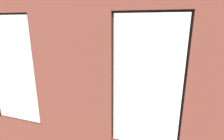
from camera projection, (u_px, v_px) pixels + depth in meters
ground_plane at (119, 102)px, 5.69m from camera, size 6.29×6.28×0.10m
brick_wall_with_windows at (74, 88)px, 2.76m from camera, size 5.69×0.30×3.01m
white_wall_right at (39, 52)px, 5.92m from camera, size 0.10×5.28×3.01m
couch_by_window at (94, 129)px, 3.64m from camera, size 1.80×0.87×0.80m
couch_left at (196, 113)px, 4.26m from camera, size 1.01×2.15×0.80m
coffee_table at (106, 90)px, 5.59m from camera, size 1.24×0.75×0.44m
cup_ceramic at (108, 88)px, 5.43m from camera, size 0.08×0.08×0.09m
candle_jar at (94, 86)px, 5.57m from camera, size 0.08×0.08×0.11m
table_plant_small at (102, 83)px, 5.68m from camera, size 0.14×0.14×0.22m
remote_black at (106, 88)px, 5.57m from camera, size 0.13×0.17×0.02m
media_console at (45, 89)px, 5.93m from camera, size 1.09×0.42×0.56m
tv_flatscreen at (43, 71)px, 5.76m from camera, size 1.08×0.20×0.73m
papasan_chair at (129, 73)px, 7.25m from camera, size 1.02×1.02×0.66m
potted_plant_between_couches at (163, 120)px, 3.19m from camera, size 1.04×1.10×1.35m
potted_plant_mid_room_small at (138, 89)px, 5.93m from camera, size 0.23×0.23×0.44m
potted_plant_corner_near_left at (192, 67)px, 6.74m from camera, size 0.72×0.78×1.25m
potted_plant_beside_window_right at (10, 101)px, 4.08m from camera, size 0.70×0.70×1.02m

